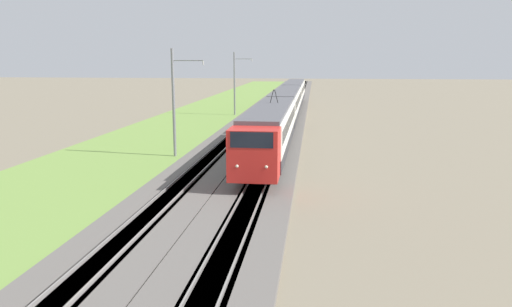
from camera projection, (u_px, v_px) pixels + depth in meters
name	position (u px, v px, depth m)	size (l,w,h in m)	color
ballast_main	(240.00, 131.00, 52.59)	(240.00, 4.40, 0.30)	#605B56
ballast_adjacent	(282.00, 132.00, 52.08)	(240.00, 4.40, 0.30)	#605B56
track_main	(240.00, 131.00, 52.59)	(240.00, 1.57, 0.45)	#4C4238
track_adjacent	(282.00, 132.00, 52.08)	(240.00, 1.57, 0.45)	#4C4238
grass_verge	(180.00, 131.00, 53.35)	(240.00, 13.98, 0.12)	olive
passenger_train	(287.00, 104.00, 58.69)	(65.15, 2.91, 5.21)	red
catenary_mast_mid	(174.00, 102.00, 38.49)	(0.22, 2.56, 8.44)	slate
catenary_mast_far	(235.00, 83.00, 67.43)	(0.22, 2.56, 8.57)	slate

